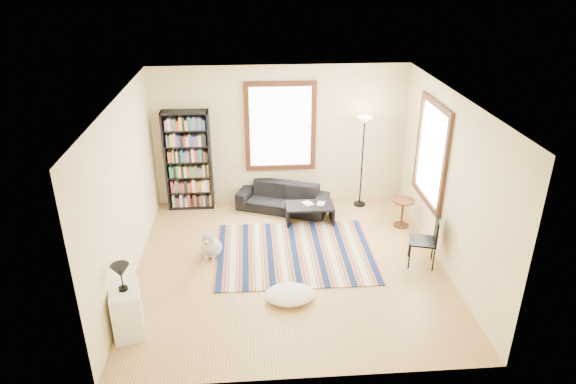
{
  "coord_description": "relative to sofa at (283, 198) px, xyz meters",
  "views": [
    {
      "loc": [
        -0.58,
        -7.16,
        4.65
      ],
      "look_at": [
        0.0,
        0.5,
        1.1
      ],
      "focal_mm": 32.0,
      "sensor_mm": 36.0,
      "label": 1
    }
  ],
  "objects": [
    {
      "name": "rug",
      "position": [
        0.09,
        -1.68,
        -0.25
      ],
      "size": [
        2.68,
        2.14,
        0.02
      ],
      "primitive_type": "cube",
      "color": "#0D1D42",
      "rests_on": "floor"
    },
    {
      "name": "book_a",
      "position": [
        0.38,
        -0.57,
        0.11
      ],
      "size": [
        0.26,
        0.24,
        0.02
      ],
      "primitive_type": "imported",
      "rotation": [
        0.0,
        0.0,
        0.49
      ],
      "color": "beige",
      "rests_on": "coffee_table"
    },
    {
      "name": "folding_chair",
      "position": [
        2.14,
        -2.17,
        0.17
      ],
      "size": [
        0.52,
        0.5,
        0.86
      ],
      "primitive_type": "cube",
      "rotation": [
        0.0,
        0.0,
        -0.28
      ],
      "color": "black",
      "rests_on": "floor"
    },
    {
      "name": "wall_back",
      "position": [
        -0.01,
        0.5,
        1.14
      ],
      "size": [
        5.0,
        0.1,
        2.8
      ],
      "primitive_type": "cube",
      "color": "beige",
      "rests_on": "floor"
    },
    {
      "name": "table_lamp",
      "position": [
        -2.31,
        -3.55,
        0.63
      ],
      "size": [
        0.25,
        0.25,
        0.38
      ],
      "primitive_type": null,
      "rotation": [
        0.0,
        0.0,
        -0.05
      ],
      "color": "black",
      "rests_on": "white_cabinet"
    },
    {
      "name": "bookshelf",
      "position": [
        -1.83,
        0.27,
        0.74
      ],
      "size": [
        0.9,
        0.3,
        2.0
      ],
      "primitive_type": "cube",
      "color": "black",
      "rests_on": "floor"
    },
    {
      "name": "side_table",
      "position": [
        2.19,
        -0.86,
        0.01
      ],
      "size": [
        0.49,
        0.49,
        0.54
      ],
      "primitive_type": "cylinder",
      "rotation": [
        0.0,
        0.0,
        0.27
      ],
      "color": "#421B10",
      "rests_on": "floor"
    },
    {
      "name": "window_right",
      "position": [
        2.46,
        -1.25,
        1.34
      ],
      "size": [
        0.06,
        1.2,
        1.6
      ],
      "primitive_type": "cube",
      "color": "white",
      "rests_on": "wall_right"
    },
    {
      "name": "floor_cushion",
      "position": [
        -0.09,
        -2.99,
        -0.17
      ],
      "size": [
        0.75,
        0.57,
        0.19
      ],
      "primitive_type": "ellipsoid",
      "rotation": [
        0.0,
        0.0,
        0.0
      ],
      "color": "beige",
      "rests_on": "floor"
    },
    {
      "name": "window_back",
      "position": [
        -0.01,
        0.42,
        1.34
      ],
      "size": [
        1.2,
        0.06,
        1.6
      ],
      "primitive_type": "cube",
      "color": "white",
      "rests_on": "wall_back"
    },
    {
      "name": "wall_right",
      "position": [
        2.54,
        -2.05,
        1.14
      ],
      "size": [
        0.1,
        5.0,
        2.8
      ],
      "primitive_type": "cube",
      "color": "beige",
      "rests_on": "floor"
    },
    {
      "name": "wall_front",
      "position": [
        -0.01,
        -4.6,
        1.14
      ],
      "size": [
        5.0,
        0.1,
        2.8
      ],
      "primitive_type": "cube",
      "color": "beige",
      "rests_on": "floor"
    },
    {
      "name": "floor_lamp",
      "position": [
        1.59,
        0.1,
        0.67
      ],
      "size": [
        0.35,
        0.35,
        1.86
      ],
      "primitive_type": null,
      "rotation": [
        0.0,
        0.0,
        0.17
      ],
      "color": "black",
      "rests_on": "floor"
    },
    {
      "name": "ceiling",
      "position": [
        -0.01,
        -2.05,
        2.59
      ],
      "size": [
        5.0,
        5.0,
        0.1
      ],
      "primitive_type": "cube",
      "color": "white",
      "rests_on": "floor"
    },
    {
      "name": "wall_left",
      "position": [
        -2.56,
        -2.05,
        1.14
      ],
      "size": [
        0.1,
        5.0,
        2.8
      ],
      "primitive_type": "cube",
      "color": "beige",
      "rests_on": "floor"
    },
    {
      "name": "dog",
      "position": [
        -1.31,
        -1.66,
        0.01
      ],
      "size": [
        0.48,
        0.6,
        0.54
      ],
      "primitive_type": null,
      "rotation": [
        0.0,
        0.0,
        -0.19
      ],
      "color": "silver",
      "rests_on": "floor"
    },
    {
      "name": "book_b",
      "position": [
        0.63,
        -0.52,
        0.11
      ],
      "size": [
        0.19,
        0.22,
        0.01
      ],
      "primitive_type": "imported",
      "rotation": [
        0.0,
        0.0,
        -0.32
      ],
      "color": "beige",
      "rests_on": "coffee_table"
    },
    {
      "name": "coffee_table",
      "position": [
        0.48,
        -0.57,
        -0.08
      ],
      "size": [
        0.93,
        0.55,
        0.36
      ],
      "primitive_type": "cube",
      "rotation": [
        0.0,
        0.0,
        -0.06
      ],
      "color": "black",
      "rests_on": "floor"
    },
    {
      "name": "sofa",
      "position": [
        0.0,
        0.0,
        0.0
      ],
      "size": [
        1.91,
        1.3,
        0.52
      ],
      "primitive_type": "imported",
      "rotation": [
        0.0,
        0.0,
        -0.37
      ],
      "color": "black",
      "rests_on": "floor"
    },
    {
      "name": "floor",
      "position": [
        -0.01,
        -2.05,
        -0.31
      ],
      "size": [
        5.0,
        5.0,
        0.1
      ],
      "primitive_type": "cube",
      "color": "tan",
      "rests_on": "ground"
    },
    {
      "name": "white_cabinet",
      "position": [
        -2.31,
        -3.55,
        0.09
      ],
      "size": [
        0.48,
        0.57,
        0.7
      ],
      "primitive_type": "cube",
      "rotation": [
        0.0,
        0.0,
        0.23
      ],
      "color": "white",
      "rests_on": "floor"
    }
  ]
}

